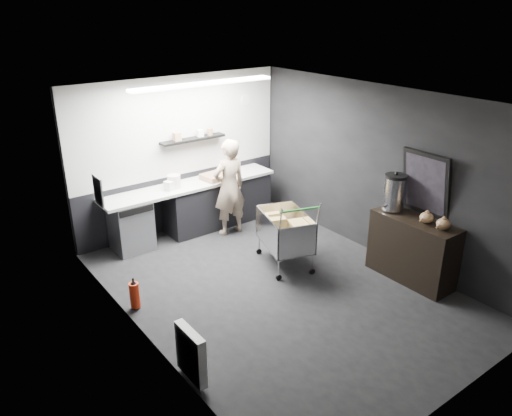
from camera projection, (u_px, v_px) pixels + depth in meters
floor at (278, 288)px, 7.18m from camera, size 5.50×5.50×0.00m
ceiling at (282, 100)px, 6.14m from camera, size 5.50×5.50×0.00m
wall_back at (180, 154)px, 8.69m from camera, size 5.50×0.00×5.50m
wall_front at (468, 289)px, 4.63m from camera, size 5.50×0.00×5.50m
wall_left at (141, 241)px, 5.55m from camera, size 0.00×5.50×5.50m
wall_right at (379, 173)px, 7.77m from camera, size 0.00×5.50×5.50m
kitchen_wall_panel at (179, 126)px, 8.48m from camera, size 3.95×0.02×1.70m
dado_panel at (183, 200)px, 9.00m from camera, size 3.95×0.02×1.00m
floating_shelf at (193, 139)px, 8.60m from camera, size 1.20×0.22×0.04m
wall_clock at (246, 100)px, 9.14m from camera, size 0.20×0.03×0.20m
poster at (98, 191)px, 6.45m from camera, size 0.02×0.30×0.40m
poster_red_band at (98, 186)px, 6.42m from camera, size 0.02×0.22×0.10m
radiator at (191, 354)px, 5.30m from camera, size 0.10×0.50×0.60m
ceiling_strip at (204, 84)px, 7.52m from camera, size 2.40×0.20×0.04m
prep_counter at (199, 206)px, 8.86m from camera, size 3.20×0.61×0.90m
person at (229, 187)px, 8.58m from camera, size 0.63×0.41×1.71m
shopping_cart at (285, 232)px, 7.64m from camera, size 0.91×1.21×1.15m
sideboard at (412, 241)px, 7.24m from camera, size 0.55×1.28×1.91m
fire_extinguisher at (135, 294)px, 6.64m from camera, size 0.13×0.13×0.44m
cardboard_box at (217, 176)px, 8.84m from camera, size 0.54×0.43×0.10m
pink_tub at (174, 181)px, 8.40m from camera, size 0.22×0.22×0.22m
white_container at (170, 185)px, 8.32m from camera, size 0.21×0.19×0.16m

